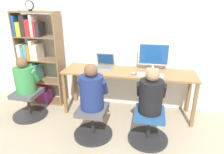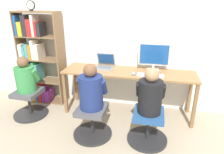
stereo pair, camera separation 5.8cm
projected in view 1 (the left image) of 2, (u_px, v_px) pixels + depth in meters
ground_plane at (125, 120)px, 3.34m from camera, size 14.00×14.00×0.00m
wall_back at (132, 36)px, 3.44m from camera, size 10.00×0.05×2.60m
desk at (128, 76)px, 3.34m from camera, size 2.19×0.56×0.77m
desktop_monitor at (154, 56)px, 3.30m from camera, size 0.51×0.21×0.46m
laptop at (104, 65)px, 3.48m from camera, size 0.32×0.34×0.24m
keyboard at (150, 75)px, 3.12m from camera, size 0.41×0.15×0.03m
computer_mouse_by_keyboard at (133, 73)px, 3.18m from camera, size 0.07×0.10×0.03m
office_chair_left at (148, 126)px, 2.80m from camera, size 0.57×0.57×0.46m
office_chair_right at (93, 122)px, 2.90m from camera, size 0.57×0.57×0.46m
person_at_monitor at (151, 94)px, 2.62m from camera, size 0.39×0.33×0.63m
person_at_laptop at (92, 90)px, 2.73m from camera, size 0.40×0.34×0.64m
bookshelf at (35, 61)px, 3.70m from camera, size 0.81×0.32×1.71m
desk_clock at (30, 5)px, 3.27m from camera, size 0.15×0.03×0.17m
office_chair_side at (29, 104)px, 3.40m from camera, size 0.57×0.57×0.46m
person_near_shelf at (24, 77)px, 3.23m from camera, size 0.38×0.31×0.59m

